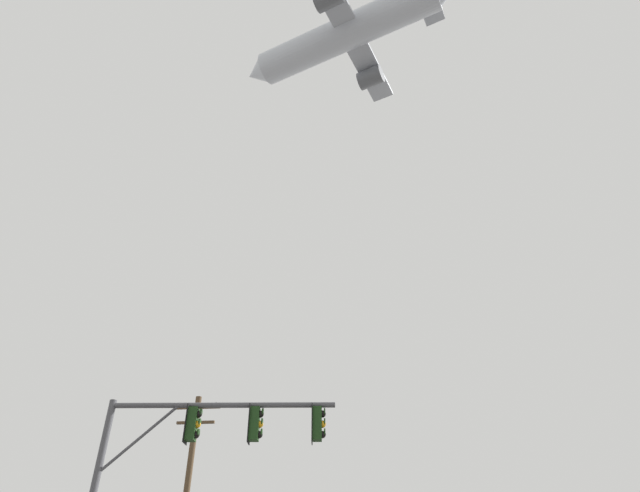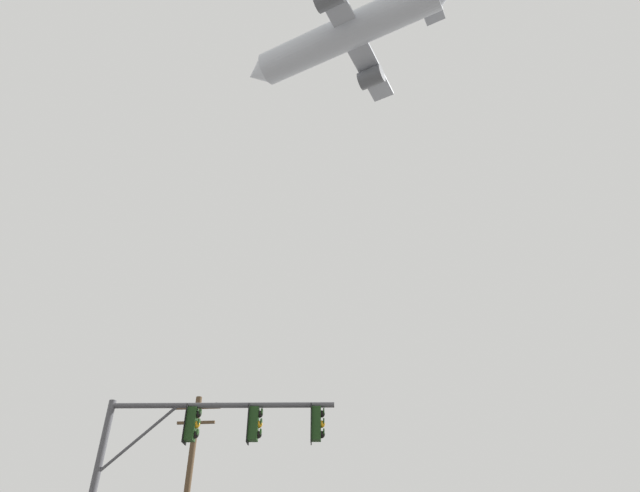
{
  "view_description": "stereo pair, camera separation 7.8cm",
  "coord_description": "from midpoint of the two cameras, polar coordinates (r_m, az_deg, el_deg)",
  "views": [
    {
      "loc": [
        0.87,
        -5.92,
        1.15
      ],
      "look_at": [
        -1.12,
        15.6,
        15.38
      ],
      "focal_mm": 28.89,
      "sensor_mm": 36.0,
      "label": 1
    },
    {
      "loc": [
        0.95,
        -5.92,
        1.15
      ],
      "look_at": [
        -1.12,
        15.6,
        15.38
      ],
      "focal_mm": 28.89,
      "sensor_mm": 36.0,
      "label": 2
    }
  ],
  "objects": [
    {
      "name": "airplane",
      "position": [
        57.82,
        2.96,
        22.4
      ],
      "size": [
        23.27,
        17.97,
        6.54
      ],
      "color": "#B7BCC6"
    },
    {
      "name": "signal_pole_near",
      "position": [
        15.45,
        -13.22,
        -20.64
      ],
      "size": [
        6.45,
        0.8,
        5.56
      ],
      "color": "#4C4C51",
      "rests_on": "ground"
    },
    {
      "name": "utility_pole",
      "position": [
        25.57,
        -14.4,
        -24.63
      ],
      "size": [
        2.2,
        0.28,
        8.67
      ],
      "color": "brown",
      "rests_on": "ground"
    }
  ]
}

